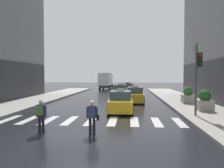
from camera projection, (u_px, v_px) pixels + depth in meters
ground_plane at (80, 134)px, 10.57m from camera, size 160.00×160.00×0.00m
crosswalk_markings at (91, 121)px, 13.56m from camera, size 11.30×2.80×0.01m
traffic_light_pole at (198, 69)px, 14.44m from camera, size 0.44×0.84×4.80m
taxi_lead at (120, 102)px, 17.19m from camera, size 2.04×4.59×1.80m
taxi_second at (135, 95)px, 23.15m from camera, size 2.09×4.61×1.80m
taxi_third at (120, 91)px, 29.16m from camera, size 2.08×4.61×1.80m
taxi_fourth at (128, 89)px, 35.11m from camera, size 2.09×4.61×1.80m
box_truck at (106, 80)px, 45.38m from camera, size 2.46×7.60×3.35m
pedestrian_with_backpack at (41, 114)px, 10.58m from camera, size 0.55×0.43×1.65m
pedestrian_with_handbag at (92, 115)px, 10.33m from camera, size 0.60×0.24×1.65m
planter_near_corner at (205, 101)px, 16.58m from camera, size 1.10×1.10×1.60m
planter_mid_block at (188, 96)px, 21.00m from camera, size 1.10×1.10×1.60m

